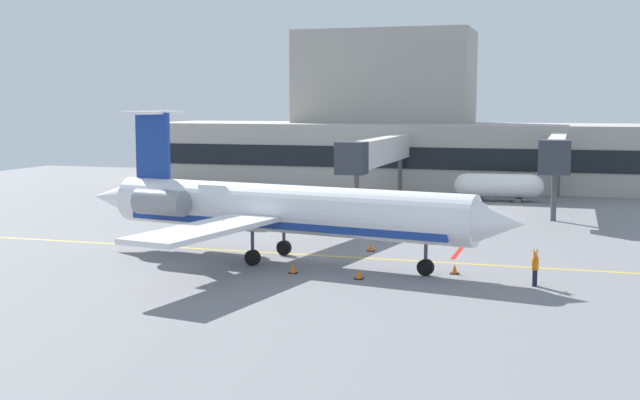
{
  "coord_description": "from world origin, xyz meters",
  "views": [
    {
      "loc": [
        15.61,
        -45.91,
        9.29
      ],
      "look_at": [
        -0.12,
        5.15,
        3.0
      ],
      "focal_mm": 46.18,
      "sensor_mm": 36.0,
      "label": 1
    }
  ],
  "objects_px": {
    "marshaller": "(535,267)",
    "baggage_tug": "(364,205)",
    "fuel_tank": "(499,186)",
    "pushback_tractor": "(245,213)",
    "regional_jet": "(278,209)"
  },
  "relations": [
    {
      "from": "baggage_tug",
      "to": "pushback_tractor",
      "type": "bearing_deg",
      "value": -133.28
    },
    {
      "from": "fuel_tank",
      "to": "regional_jet",
      "type": "bearing_deg",
      "value": -106.06
    },
    {
      "from": "pushback_tractor",
      "to": "marshaller",
      "type": "bearing_deg",
      "value": -34.75
    },
    {
      "from": "fuel_tank",
      "to": "marshaller",
      "type": "xyz_separation_m",
      "value": [
        5.02,
        -36.81,
        -0.5
      ]
    },
    {
      "from": "baggage_tug",
      "to": "pushback_tractor",
      "type": "relative_size",
      "value": 1.08
    },
    {
      "from": "regional_jet",
      "to": "marshaller",
      "type": "bearing_deg",
      "value": -9.59
    },
    {
      "from": "regional_jet",
      "to": "fuel_tank",
      "type": "bearing_deg",
      "value": 73.94
    },
    {
      "from": "marshaller",
      "to": "baggage_tug",
      "type": "bearing_deg",
      "value": 122.46
    },
    {
      "from": "marshaller",
      "to": "regional_jet",
      "type": "bearing_deg",
      "value": 170.41
    },
    {
      "from": "baggage_tug",
      "to": "fuel_tank",
      "type": "relative_size",
      "value": 0.44
    },
    {
      "from": "baggage_tug",
      "to": "fuel_tank",
      "type": "distance_m",
      "value": 16.71
    },
    {
      "from": "marshaller",
      "to": "fuel_tank",
      "type": "bearing_deg",
      "value": 97.76
    },
    {
      "from": "fuel_tank",
      "to": "marshaller",
      "type": "relative_size",
      "value": 4.4
    },
    {
      "from": "regional_jet",
      "to": "baggage_tug",
      "type": "relative_size",
      "value": 7.81
    },
    {
      "from": "regional_jet",
      "to": "baggage_tug",
      "type": "distance_m",
      "value": 20.91
    }
  ]
}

